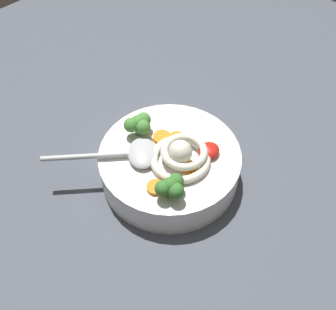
% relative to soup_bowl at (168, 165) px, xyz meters
% --- Properties ---
extents(table_slab, '(1.32, 1.32, 0.04)m').
position_rel_soup_bowl_xyz_m(table_slab, '(0.00, -0.02, -0.05)').
color(table_slab, '#474C56').
rests_on(table_slab, ground).
extents(soup_bowl, '(0.22, 0.22, 0.05)m').
position_rel_soup_bowl_xyz_m(soup_bowl, '(0.00, 0.00, 0.00)').
color(soup_bowl, white).
rests_on(soup_bowl, table_slab).
extents(noodle_pile, '(0.10, 0.10, 0.04)m').
position_rel_soup_bowl_xyz_m(noodle_pile, '(0.01, -0.02, 0.04)').
color(noodle_pile, silver).
rests_on(noodle_pile, soup_bowl).
extents(soup_spoon, '(0.15, 0.14, 0.02)m').
position_rel_soup_bowl_xyz_m(soup_spoon, '(-0.04, 0.03, 0.03)').
color(soup_spoon, '#B7B7BC').
rests_on(soup_spoon, soup_bowl).
extents(chili_sauce_dollop, '(0.03, 0.03, 0.02)m').
position_rel_soup_bowl_xyz_m(chili_sauce_dollop, '(0.05, -0.04, 0.03)').
color(chili_sauce_dollop, red).
rests_on(chili_sauce_dollop, soup_bowl).
extents(broccoli_floret_left, '(0.04, 0.04, 0.03)m').
position_rel_soup_bowl_xyz_m(broccoli_floret_left, '(-0.05, -0.06, 0.05)').
color(broccoli_floret_left, '#7A9E60').
rests_on(broccoli_floret_left, soup_bowl).
extents(broccoli_floret_right, '(0.04, 0.04, 0.04)m').
position_rel_soup_bowl_xyz_m(broccoli_floret_right, '(-0.00, 0.06, 0.05)').
color(broccoli_floret_right, '#7A9E60').
rests_on(broccoli_floret_right, soup_bowl).
extents(carrot_slice_near_spoon, '(0.02, 0.02, 0.00)m').
position_rel_soup_bowl_xyz_m(carrot_slice_near_spoon, '(-0.00, -0.04, 0.03)').
color(carrot_slice_near_spoon, orange).
rests_on(carrot_slice_near_spoon, soup_bowl).
extents(carrot_slice_far, '(0.03, 0.03, 0.01)m').
position_rel_soup_bowl_xyz_m(carrot_slice_far, '(0.02, 0.03, 0.03)').
color(carrot_slice_far, orange).
rests_on(carrot_slice_far, soup_bowl).
extents(carrot_slice_beside_chili, '(0.03, 0.03, 0.01)m').
position_rel_soup_bowl_xyz_m(carrot_slice_beside_chili, '(-0.06, -0.03, 0.03)').
color(carrot_slice_beside_chili, orange).
rests_on(carrot_slice_beside_chili, soup_bowl).
extents(carrot_slice_beside_noodles, '(0.02, 0.02, 0.01)m').
position_rel_soup_bowl_xyz_m(carrot_slice_beside_noodles, '(0.03, 0.01, 0.03)').
color(carrot_slice_beside_noodles, orange).
rests_on(carrot_slice_beside_noodles, soup_bowl).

